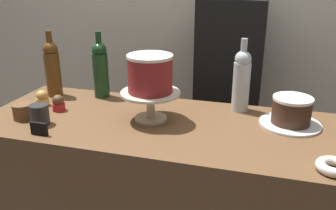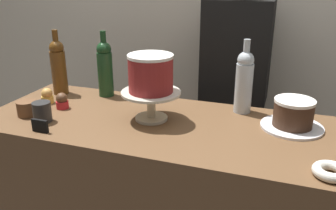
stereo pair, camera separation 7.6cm
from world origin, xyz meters
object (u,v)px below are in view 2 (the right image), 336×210
object	(u,v)px
wine_bottle_amber	(58,66)
wine_bottle_clear	(244,81)
cupcake_chocolate	(61,101)
cupcake_caramel	(47,96)
cookie_stack	(27,108)
cake_stand_pedestal	(151,100)
barista_figure	(233,101)
chocolate_round_cake	(294,113)
wine_bottle_green	(105,68)
white_layer_cake	(151,73)
coffee_cup_ceramic	(42,112)
donut_sugar	(331,171)
price_sign_chalkboard	(40,126)

from	to	relation	value
wine_bottle_amber	wine_bottle_clear	distance (m)	0.92
wine_bottle_amber	cupcake_chocolate	bearing A→B (deg)	-54.29
cupcake_caramel	cookie_stack	distance (m)	0.16
cupcake_caramel	cookie_stack	world-z (taller)	cupcake_caramel
cake_stand_pedestal	barista_figure	size ratio (longest dim) A/B	0.16
chocolate_round_cake	wine_bottle_clear	distance (m)	0.26
cake_stand_pedestal	wine_bottle_green	distance (m)	0.40
white_layer_cake	coffee_cup_ceramic	size ratio (longest dim) A/B	2.20
wine_bottle_green	cookie_stack	bearing A→B (deg)	-119.14
cupcake_chocolate	donut_sugar	world-z (taller)	cupcake_chocolate
white_layer_cake	cookie_stack	distance (m)	0.57
cupcake_chocolate	price_sign_chalkboard	size ratio (longest dim) A/B	1.06
wine_bottle_amber	donut_sugar	xyz separation A→B (m)	(1.25, -0.40, -0.13)
cupcake_chocolate	donut_sugar	size ratio (longest dim) A/B	0.66
chocolate_round_cake	price_sign_chalkboard	size ratio (longest dim) A/B	2.26
wine_bottle_amber	wine_bottle_clear	xyz separation A→B (m)	(0.92, 0.05, 0.00)
cupcake_caramel	wine_bottle_green	bearing A→B (deg)	42.20
wine_bottle_clear	wine_bottle_amber	bearing A→B (deg)	-176.80
wine_bottle_clear	price_sign_chalkboard	size ratio (longest dim) A/B	4.65
wine_bottle_clear	price_sign_chalkboard	xyz separation A→B (m)	(-0.71, -0.48, -0.12)
wine_bottle_amber	coffee_cup_ceramic	xyz separation A→B (m)	(0.15, -0.34, -0.10)
coffee_cup_ceramic	barista_figure	bearing A→B (deg)	50.25
cupcake_chocolate	barista_figure	bearing A→B (deg)	43.71
price_sign_chalkboard	barista_figure	bearing A→B (deg)	55.67
donut_sugar	cookie_stack	world-z (taller)	cookie_stack
white_layer_cake	cupcake_caramel	xyz separation A→B (m)	(-0.54, 0.02, -0.17)
cupcake_chocolate	cupcake_caramel	distance (m)	0.12
wine_bottle_amber	price_sign_chalkboard	world-z (taller)	wine_bottle_amber
donut_sugar	cupcake_chocolate	bearing A→B (deg)	169.17
cookie_stack	donut_sugar	bearing A→B (deg)	-4.46
donut_sugar	barista_figure	bearing A→B (deg)	116.86
cake_stand_pedestal	wine_bottle_clear	size ratio (longest dim) A/B	0.77
cake_stand_pedestal	chocolate_round_cake	bearing A→B (deg)	10.46
cake_stand_pedestal	barista_figure	world-z (taller)	barista_figure
cupcake_chocolate	coffee_cup_ceramic	distance (m)	0.15
price_sign_chalkboard	chocolate_round_cake	bearing A→B (deg)	21.54
wine_bottle_green	wine_bottle_clear	bearing A→B (deg)	0.14
wine_bottle_amber	cupcake_caramel	distance (m)	0.18
donut_sugar	coffee_cup_ceramic	size ratio (longest dim) A/B	1.32
white_layer_cake	price_sign_chalkboard	world-z (taller)	white_layer_cake
chocolate_round_cake	price_sign_chalkboard	distance (m)	1.00
cupcake_caramel	coffee_cup_ceramic	xyz separation A→B (m)	(0.12, -0.19, 0.01)
cake_stand_pedestal	cookie_stack	world-z (taller)	cake_stand_pedestal
cupcake_chocolate	wine_bottle_green	bearing A→B (deg)	65.96
wine_bottle_amber	coffee_cup_ceramic	distance (m)	0.38
wine_bottle_green	cupcake_chocolate	size ratio (longest dim) A/B	4.38
cake_stand_pedestal	cupcake_chocolate	xyz separation A→B (m)	(-0.43, -0.02, -0.05)
coffee_cup_ceramic	wine_bottle_amber	bearing A→B (deg)	113.39
wine_bottle_amber	barista_figure	size ratio (longest dim) A/B	0.20
cake_stand_pedestal	cupcake_caramel	bearing A→B (deg)	177.72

